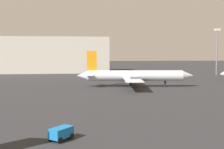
# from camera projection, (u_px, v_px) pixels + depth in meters

# --- Properties ---
(airplane_far_left) EXTENTS (30.27, 25.15, 9.24)m
(airplane_far_left) POSITION_uv_depth(u_px,v_px,m) (134.00, 76.00, 72.13)
(airplane_far_left) COLOR silver
(airplane_far_left) RESTS_ON ground_plane
(baggage_cart) EXTENTS (2.52, 2.68, 1.30)m
(baggage_cart) POSITION_uv_depth(u_px,v_px,m) (61.00, 133.00, 27.98)
(baggage_cart) COLOR #1972BF
(baggage_cart) RESTS_ON ground_plane
(light_mast_right) EXTENTS (2.40, 0.50, 18.28)m
(light_mast_right) POSITION_uv_depth(u_px,v_px,m) (217.00, 49.00, 110.06)
(light_mast_right) COLOR slate
(light_mast_right) RESTS_ON ground_plane
(terminal_building) EXTENTS (63.23, 21.23, 15.68)m
(terminal_building) POSITION_uv_depth(u_px,v_px,m) (38.00, 55.00, 127.03)
(terminal_building) COLOR beige
(terminal_building) RESTS_ON ground_plane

